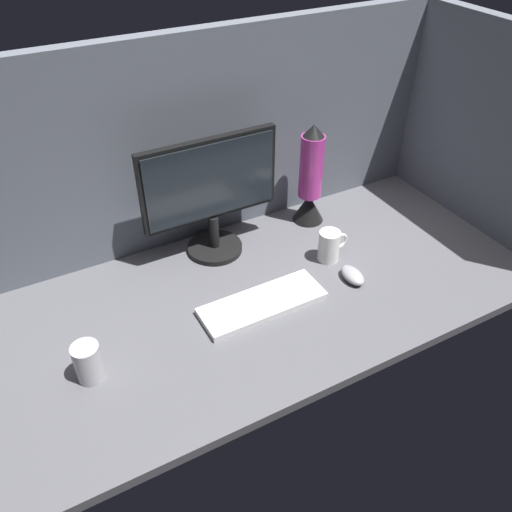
{
  "coord_description": "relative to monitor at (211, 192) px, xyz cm",
  "views": [
    {
      "loc": [
        -54.57,
        -103.87,
        105.33
      ],
      "look_at": [
        -0.31,
        0.0,
        14.0
      ],
      "focal_mm": 36.92,
      "sensor_mm": 36.0,
      "label": 1
    }
  ],
  "objects": [
    {
      "name": "monitor",
      "position": [
        0.0,
        0.0,
        0.0
      ],
      "size": [
        44.09,
        18.0,
        39.3
      ],
      "color": "black",
      "rests_on": "ground_plane"
    },
    {
      "name": "keyboard",
      "position": [
        0.69,
        -31.72,
        -20.96
      ],
      "size": [
        37.1,
        13.29,
        2.0
      ],
      "primitive_type": "cube",
      "rotation": [
        0.0,
        0.0,
        0.01
      ],
      "color": "silver",
      "rests_on": "ground_plane"
    },
    {
      "name": "lava_lamp",
      "position": [
        36.86,
        0.18,
        -6.86
      ],
      "size": [
        11.0,
        11.0,
        35.99
      ],
      "color": "black",
      "rests_on": "ground_plane"
    },
    {
      "name": "mouse",
      "position": [
        30.78,
        -34.47,
        -20.26
      ],
      "size": [
        6.18,
        9.93,
        3.4
      ],
      "primitive_type": "ellipsoid",
      "rotation": [
        0.0,
        0.0,
        -0.06
      ],
      "color": "#99999E",
      "rests_on": "ground_plane"
    },
    {
      "name": "cubicle_wall_side",
      "position": [
        88.27,
        -25.12,
        11.23
      ],
      "size": [
        5.0,
        80.0,
        66.38
      ],
      "primitive_type": "cube",
      "color": "#565B66",
      "rests_on": "ground_plane"
    },
    {
      "name": "cubicle_wall_back",
      "position": [
        0.77,
        12.38,
        11.23
      ],
      "size": [
        180.0,
        5.0,
        66.38
      ],
      "color": "#565B66",
      "rests_on": "ground_plane"
    },
    {
      "name": "ground_plane",
      "position": [
        0.77,
        -25.12,
        -23.46
      ],
      "size": [
        180.0,
        80.0,
        3.0
      ],
      "primitive_type": "cube",
      "color": "#515156"
    },
    {
      "name": "mug_steel",
      "position": [
        -49.4,
        -33.93,
        -16.6
      ],
      "size": [
        6.96,
        6.96,
        10.73
      ],
      "color": "#B2B2B7",
      "rests_on": "ground_plane"
    },
    {
      "name": "mug_ceramic_white",
      "position": [
        30.26,
        -22.4,
        -16.69
      ],
      "size": [
        10.42,
        6.82,
        10.49
      ],
      "color": "white",
      "rests_on": "ground_plane"
    }
  ]
}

